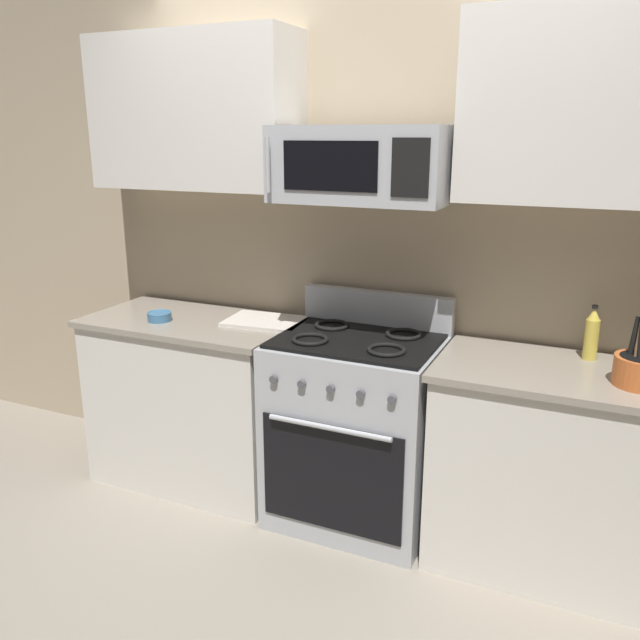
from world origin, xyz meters
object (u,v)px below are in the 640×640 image
at_px(microwave, 363,164).
at_px(cutting_board, 266,321).
at_px(range_oven, 356,428).
at_px(bottle_oil, 592,334).
at_px(prep_bowl, 159,316).

distance_m(microwave, cutting_board, 0.96).
relative_size(range_oven, cutting_board, 2.77).
bearing_deg(bottle_oil, microwave, -170.86).
height_order(range_oven, bottle_oil, bottle_oil).
bearing_deg(cutting_board, range_oven, -10.58).
distance_m(range_oven, microwave, 1.23).
bearing_deg(prep_bowl, bottle_oil, 7.76).
bearing_deg(bottle_oil, prep_bowl, -172.24).
distance_m(cutting_board, bottle_oil, 1.53).
xyz_separation_m(range_oven, cutting_board, (-0.54, 0.10, 0.44)).
bearing_deg(cutting_board, prep_bowl, -159.31).
height_order(range_oven, cutting_board, range_oven).
bearing_deg(bottle_oil, range_oven, -169.40).
distance_m(range_oven, cutting_board, 0.71).
bearing_deg(microwave, cutting_board, 172.10).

